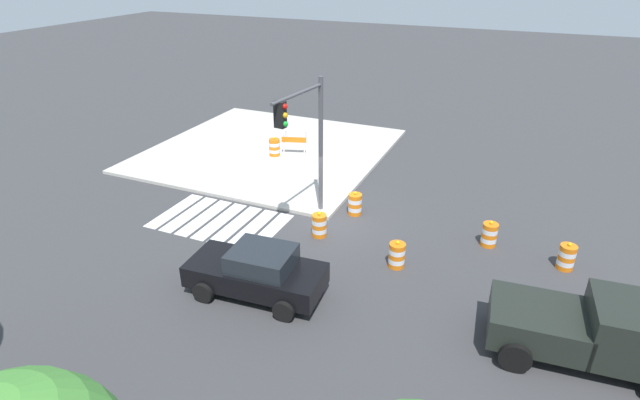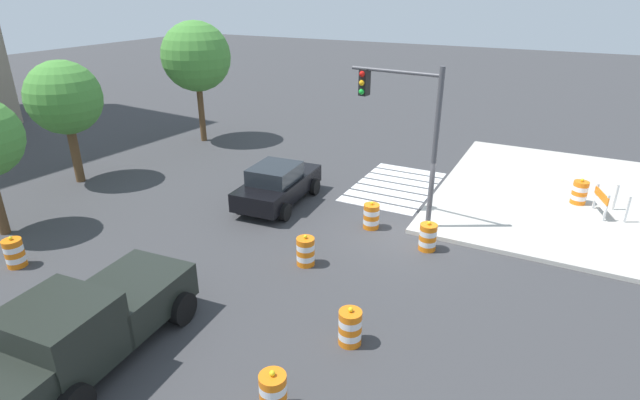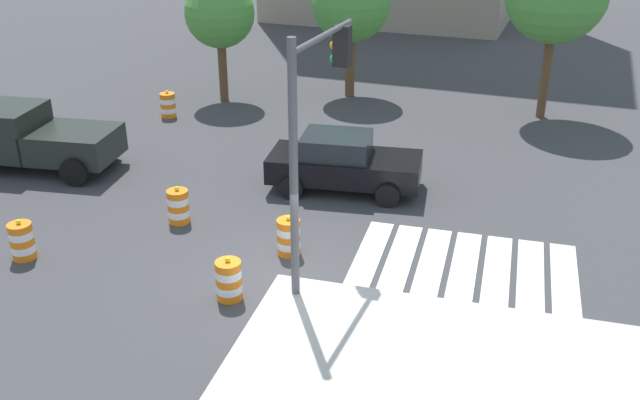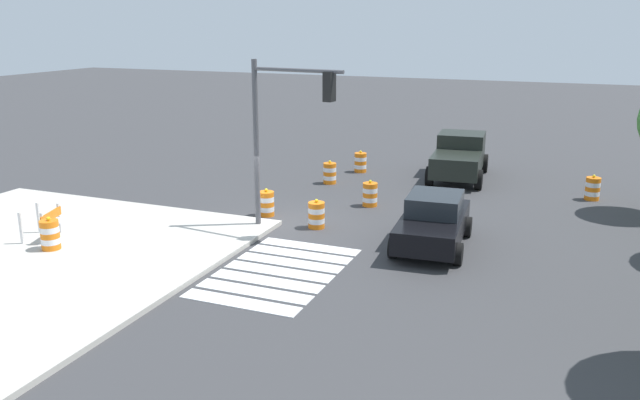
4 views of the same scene
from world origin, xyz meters
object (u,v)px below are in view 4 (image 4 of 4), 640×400
Objects in this scene: traffic_barrel_crosswalk_end at (370,194)px; traffic_barrel_far_curb at (316,215)px; pickup_truck at (460,156)px; traffic_barrel_near_corner at (330,173)px; traffic_barrel_median_near at (360,162)px; construction_barricade at (47,221)px; sports_car at (433,221)px; traffic_light_pole at (285,116)px; traffic_barrel_lane_center at (266,204)px; traffic_barrel_on_sidewalk at (50,235)px; traffic_barrel_median_far at (593,189)px.

traffic_barrel_far_curb is at bearing -14.57° from traffic_barrel_crosswalk_end.
pickup_truck reaches higher than traffic_barrel_near_corner.
construction_barricade is at bearing -24.27° from traffic_barrel_median_near.
sports_car is 0.80× the size of traffic_light_pole.
traffic_barrel_far_curb is 1.00× the size of traffic_barrel_lane_center.
sports_car is 9.73m from pickup_truck.
traffic_barrel_crosswalk_end and traffic_barrel_far_curb have the same top height.
traffic_barrel_near_corner and traffic_barrel_median_near have the same top height.
traffic_light_pole reaches higher than construction_barricade.
traffic_barrel_on_sidewalk is (8.66, -7.32, 0.15)m from traffic_barrel_crosswalk_end.
construction_barricade is (7.91, -8.17, 0.27)m from traffic_barrel_crosswalk_end.
traffic_barrel_lane_center is 1.00× the size of traffic_barrel_on_sidewalk.
sports_car is 4.34× the size of traffic_barrel_near_corner.
traffic_barrel_far_curb is (8.61, 1.34, 0.00)m from traffic_barrel_median_near.
traffic_light_pole is (0.51, -4.78, 3.10)m from sports_car.
traffic_barrel_near_corner and traffic_barrel_lane_center have the same top height.
sports_car is 10.47m from traffic_barrel_median_near.
pickup_truck reaches higher than traffic_barrel_on_sidewalk.
construction_barricade is (4.64, -7.31, 0.27)m from traffic_barrel_far_curb.
traffic_barrel_lane_center is at bearing -134.68° from traffic_light_pole.
pickup_truck reaches higher than traffic_barrel_lane_center.
traffic_barrel_median_near is at bearing 168.67° from traffic_barrel_near_corner.
traffic_barrel_on_sidewalk is 0.72× the size of construction_barricade.
traffic_barrel_median_near is 14.91m from traffic_barrel_on_sidewalk.
traffic_barrel_median_near is 1.00× the size of traffic_barrel_median_far.
traffic_barrel_crosswalk_end is (-3.62, -3.22, -0.36)m from sports_car.
traffic_barrel_near_corner is 1.00× the size of traffic_barrel_median_far.
traffic_light_pole is at bearing -83.85° from sports_car.
sports_car is at bearing 115.58° from traffic_barrel_on_sidewalk.
traffic_barrel_on_sidewalk is at bearing -49.81° from traffic_barrel_median_far.
traffic_light_pole is (-3.78, 6.61, 3.19)m from construction_barricade.
traffic_barrel_median_far is (-7.76, 4.62, -0.36)m from sports_car.
traffic_barrel_median_far is at bearing 71.09° from pickup_truck.
traffic_barrel_lane_center is at bearing -6.28° from traffic_barrel_median_near.
traffic_barrel_median_near is at bearing -148.85° from sports_car.
pickup_truck reaches higher than traffic_barrel_median_far.
traffic_barrel_median_near is at bearing -96.78° from traffic_barrel_median_far.
traffic_barrel_median_near is 1.00× the size of traffic_barrel_lane_center.
traffic_barrel_median_near is at bearing -80.75° from pickup_truck.
traffic_barrel_far_curb is at bearing 8.84° from traffic_barrel_median_near.
traffic_barrel_near_corner is at bearing -162.81° from traffic_barrel_far_curb.
traffic_barrel_on_sidewalk is at bearing -20.12° from traffic_barrel_median_near.
traffic_barrel_median_far is 1.00× the size of traffic_barrel_far_curb.
pickup_truck is 9.85m from traffic_barrel_far_curb.
pickup_truck is 10.21m from traffic_barrel_lane_center.
traffic_barrel_median_far is (-1.41, 10.55, 0.00)m from traffic_barrel_near_corner.
pickup_truck is at bearing 146.98° from traffic_barrel_on_sidewalk.
traffic_barrel_near_corner is 10.64m from traffic_barrel_median_far.
traffic_barrel_lane_center is at bearing 144.79° from traffic_barrel_on_sidewalk.
sports_car is 12.17m from construction_barricade.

